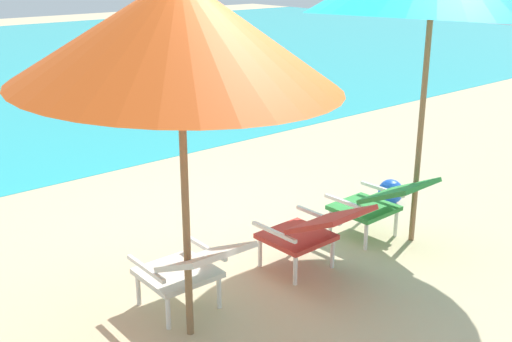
{
  "coord_description": "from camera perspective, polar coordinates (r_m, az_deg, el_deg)",
  "views": [
    {
      "loc": [
        -3.3,
        -3.65,
        2.49
      ],
      "look_at": [
        0.0,
        0.23,
        0.75
      ],
      "focal_mm": 44.26,
      "sensor_mm": 36.0,
      "label": 1
    }
  ],
  "objects": [
    {
      "name": "lounge_chair_right",
      "position": [
        5.79,
        11.14,
        -2.63
      ],
      "size": [
        0.56,
        0.89,
        0.68
      ],
      "color": "#338E3D",
      "rests_on": "ground_plane"
    },
    {
      "name": "beach_umbrella_left",
      "position": [
        3.84,
        -7.0,
        12.43
      ],
      "size": [
        2.87,
        2.87,
        2.44
      ],
      "color": "olive",
      "rests_on": "ground_plane"
    },
    {
      "name": "lounge_chair_left",
      "position": [
        4.55,
        -5.97,
        -8.54
      ],
      "size": [
        0.56,
        0.88,
        0.68
      ],
      "color": "silver",
      "rests_on": "ground_plane"
    },
    {
      "name": "lounge_chair_center",
      "position": [
        5.12,
        5.1,
        -5.27
      ],
      "size": [
        0.56,
        0.89,
        0.68
      ],
      "color": "red",
      "rests_on": "ground_plane"
    },
    {
      "name": "ground_plane",
      "position": [
        8.69,
        -16.32,
        1.42
      ],
      "size": [
        40.0,
        40.0,
        0.0
      ],
      "primitive_type": "plane",
      "color": "#CCB78E"
    },
    {
      "name": "beach_ball",
      "position": [
        6.81,
        12.07,
        -1.84
      ],
      "size": [
        0.26,
        0.26,
        0.26
      ],
      "primitive_type": "sphere",
      "color": "blue",
      "rests_on": "ground_plane"
    }
  ]
}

